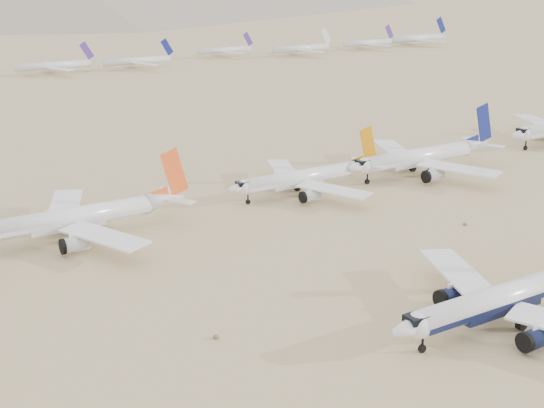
{
  "coord_description": "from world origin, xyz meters",
  "views": [
    {
      "loc": [
        -76.83,
        -75.72,
        54.03
      ],
      "look_at": [
        -0.37,
        46.7,
        7.0
      ],
      "focal_mm": 50.0,
      "sensor_mm": 36.0,
      "label": 1
    }
  ],
  "objects": [
    {
      "name": "row2_navy_widebody",
      "position": [
        58.17,
        65.97,
        4.63
      ],
      "size": [
        46.65,
        45.62,
        16.6
      ],
      "color": "silver",
      "rests_on": "ground"
    },
    {
      "name": "main_airliner",
      "position": [
        11.01,
        -4.99,
        4.46
      ],
      "size": [
        46.02,
        44.94,
        16.24
      ],
      "color": "silver",
      "rests_on": "ground"
    },
    {
      "name": "row2_orange_tail",
      "position": [
        -33.42,
        66.52,
        4.49
      ],
      "size": [
        44.84,
        43.87,
        16.0
      ],
      "color": "silver",
      "rests_on": "ground"
    },
    {
      "name": "ground",
      "position": [
        0.0,
        0.0,
        0.0
      ],
      "size": [
        7000.0,
        7000.0,
        0.0
      ],
      "primitive_type": "plane",
      "color": "#967D57",
      "rests_on": "ground"
    },
    {
      "name": "distant_storage_row",
      "position": [
        5.94,
        298.21,
        4.37
      ],
      "size": [
        569.58,
        54.36,
        15.15
      ],
      "color": "silver",
      "rests_on": "ground"
    },
    {
      "name": "row2_gold_tail",
      "position": [
        22.21,
        67.79,
        4.03
      ],
      "size": [
        40.48,
        39.59,
        14.41
      ],
      "color": "silver",
      "rests_on": "ground"
    }
  ]
}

